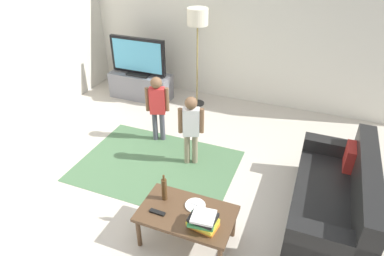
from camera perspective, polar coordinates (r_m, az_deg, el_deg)
The scene contains 14 objects.
ground at distance 4.48m, azimuth -2.89°, elevation -10.88°, with size 7.80×7.80×0.00m, color beige.
wall_back at distance 6.37m, azimuth 8.33°, elevation 16.07°, with size 6.00×0.12×2.70m, color silver.
area_rug at distance 4.94m, azimuth -5.97°, elevation -6.29°, with size 2.20×1.60×0.01m, color #4C724C.
tv_stand at distance 6.76m, azimuth -8.57°, elevation 6.97°, with size 1.20×0.44×0.50m.
tv at distance 6.52m, azimuth -9.08°, elevation 11.73°, with size 1.10×0.28×0.71m.
couch at distance 4.27m, azimuth 23.20°, elevation -11.35°, with size 0.80×1.80×0.86m.
floor_lamp at distance 5.99m, azimuth 0.94°, elevation 17.33°, with size 0.36×0.36×1.78m.
child_near_tv at distance 5.18m, azimuth -5.84°, elevation 4.13°, with size 0.34×0.20×1.08m.
child_center at distance 4.62m, azimuth -0.16°, elevation 0.52°, with size 0.33×0.20×1.06m.
coffee_table at distance 3.68m, azimuth -0.90°, elevation -14.52°, with size 1.00×0.60×0.42m.
book_stack at distance 3.45m, azimuth 1.87°, elevation -15.30°, with size 0.31×0.26×0.17m.
bottle at distance 3.71m, azimuth -4.68°, elevation -10.19°, with size 0.06×0.06×0.33m.
tv_remote at distance 3.65m, azimuth -5.84°, elevation -13.90°, with size 0.17×0.05×0.02m, color black.
plate at distance 3.70m, azimuth 0.56°, elevation -12.87°, with size 0.22×0.22×0.02m.
Camera 1 is at (1.43, -2.98, 3.02)m, focal length 31.74 mm.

